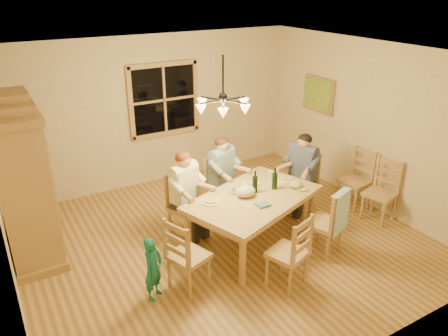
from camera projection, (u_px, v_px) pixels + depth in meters
floor at (223, 241)px, 6.42m from camera, size 5.50×5.50×0.00m
ceiling at (223, 55)px, 5.34m from camera, size 5.50×5.00×0.02m
wall_back at (154, 112)px, 7.86m from camera, size 5.50×0.02×2.70m
wall_right at (368, 125)px, 7.15m from camera, size 0.02×5.00×2.70m
window at (164, 100)px, 7.85m from camera, size 1.30×0.06×1.30m
painting at (318, 95)px, 7.98m from camera, size 0.06×0.78×0.64m
chandelier at (223, 104)px, 5.59m from camera, size 0.77×0.68×0.71m
armoire at (23, 185)px, 5.76m from camera, size 0.66×1.40×2.30m
dining_table at (253, 203)px, 6.14m from camera, size 2.15×1.70×0.76m
chair_far_left at (186, 217)px, 6.48m from camera, size 0.55×0.54×0.99m
chair_far_right at (223, 197)px, 7.06m from camera, size 0.55×0.54×0.99m
chair_near_left at (287, 263)px, 5.43m from camera, size 0.55×0.54×0.99m
chair_near_right at (324, 233)px, 6.08m from camera, size 0.55×0.54×0.99m
chair_end_left at (189, 266)px, 5.37m from camera, size 0.54×0.55×0.99m
chair_end_right at (300, 193)px, 7.19m from camera, size 0.54×0.55×0.99m
adult_woman at (185, 184)px, 6.27m from camera, size 0.50×0.52×0.87m
adult_plaid_man at (223, 167)px, 6.85m from camera, size 0.50×0.52×0.87m
adult_slate_man at (303, 163)px, 6.97m from camera, size 0.52×0.50×0.87m
towel at (339, 212)px, 5.81m from camera, size 0.39×0.22×0.58m
wine_bottle_a at (255, 182)px, 6.15m from camera, size 0.08×0.08×0.33m
wine_bottle_b at (275, 178)px, 6.25m from camera, size 0.08×0.08×0.33m
plate_woman at (210, 202)px, 5.93m from camera, size 0.26×0.26×0.02m
plate_plaid at (251, 183)px, 6.46m from camera, size 0.26×0.26×0.02m
plate_slate at (283, 179)px, 6.61m from camera, size 0.26×0.26×0.02m
wine_glass_a at (233, 190)px, 6.12m from camera, size 0.06×0.06×0.14m
wine_glass_b at (271, 175)px, 6.58m from camera, size 0.06×0.06×0.14m
cap at (296, 184)px, 6.33m from camera, size 0.20×0.20×0.11m
napkin at (263, 205)px, 5.84m from camera, size 0.22×0.19×0.03m
cloth_bundle at (246, 191)px, 6.07m from camera, size 0.28×0.22×0.15m
child at (153, 269)px, 5.15m from camera, size 0.36×0.34×0.82m
chair_spare_front at (378, 203)px, 6.90m from camera, size 0.51×0.53×0.99m
chair_spare_back at (354, 190)px, 7.32m from camera, size 0.46×0.48×0.99m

